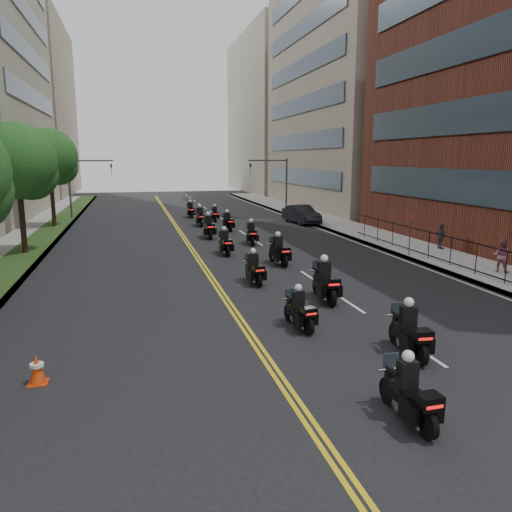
{
  "coord_description": "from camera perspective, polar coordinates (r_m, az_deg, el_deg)",
  "views": [
    {
      "loc": [
        -4.96,
        -7.25,
        5.64
      ],
      "look_at": [
        0.15,
        13.33,
        1.46
      ],
      "focal_mm": 35.0,
      "sensor_mm": 36.0,
      "label": 1
    }
  ],
  "objects": [
    {
      "name": "ground",
      "position": [
        10.44,
        18.51,
        -22.2
      ],
      "size": [
        160.0,
        160.0,
        0.0
      ],
      "primitive_type": "plane",
      "color": "black",
      "rests_on": "ground"
    },
    {
      "name": "sidewalk_right",
      "position": [
        36.86,
        13.64,
        2.14
      ],
      "size": [
        4.0,
        90.0,
        0.15
      ],
      "primitive_type": "cube",
      "color": "gray",
      "rests_on": "ground"
    },
    {
      "name": "sidewalk_left",
      "position": [
        33.47,
        -25.88,
        0.44
      ],
      "size": [
        4.0,
        90.0,
        0.15
      ],
      "primitive_type": "cube",
      "color": "gray",
      "rests_on": "ground"
    },
    {
      "name": "grass_strip",
      "position": [
        33.3,
        -24.55,
        0.67
      ],
      "size": [
        2.0,
        90.0,
        0.04
      ],
      "primitive_type": "cube",
      "color": "#213E16",
      "rests_on": "sidewalk_left"
    },
    {
      "name": "building_right_tan",
      "position": [
        61.96,
        12.2,
        19.59
      ],
      "size": [
        15.11,
        28.0,
        30.0
      ],
      "color": "gray",
      "rests_on": "ground"
    },
    {
      "name": "building_right_far",
      "position": [
        89.56,
        3.4,
        15.83
      ],
      "size": [
        15.0,
        28.0,
        26.0
      ],
      "primitive_type": "cube",
      "color": "gray",
      "rests_on": "ground"
    },
    {
      "name": "building_left_far",
      "position": [
        87.24,
        -26.1,
        14.88
      ],
      "size": [
        16.0,
        28.0,
        26.0
      ],
      "primitive_type": "cube",
      "color": "gray",
      "rests_on": "ground"
    },
    {
      "name": "iron_fence",
      "position": [
        25.45,
        25.23,
        -0.66
      ],
      "size": [
        0.05,
        28.0,
        1.5
      ],
      "color": "black",
      "rests_on": "sidewalk_right"
    },
    {
      "name": "traffic_signal_right",
      "position": [
        51.37,
        2.48,
        8.96
      ],
      "size": [
        4.09,
        0.2,
        5.6
      ],
      "color": "#3F3F44",
      "rests_on": "ground"
    },
    {
      "name": "traffic_signal_left",
      "position": [
        49.5,
        -19.46,
        8.26
      ],
      "size": [
        4.09,
        0.2,
        5.6
      ],
      "color": "#3F3F44",
      "rests_on": "ground"
    },
    {
      "name": "motorcycle_0",
      "position": [
        11.61,
        17.13,
        -14.93
      ],
      "size": [
        0.5,
        2.16,
        1.6
      ],
      "rotation": [
        0.0,
        0.0,
        0.03
      ],
      "color": "black",
      "rests_on": "ground"
    },
    {
      "name": "motorcycle_1",
      "position": [
        15.19,
        17.13,
        -8.44
      ],
      "size": [
        0.62,
        2.32,
        1.71
      ],
      "rotation": [
        0.0,
        0.0,
        -0.09
      ],
      "color": "black",
      "rests_on": "ground"
    },
    {
      "name": "motorcycle_2",
      "position": [
        16.83,
        5.01,
        -6.33
      ],
      "size": [
        0.63,
        2.05,
        1.52
      ],
      "rotation": [
        0.0,
        0.0,
        0.14
      ],
      "color": "black",
      "rests_on": "ground"
    },
    {
      "name": "motorcycle_3",
      "position": [
        20.1,
        7.88,
        -3.08
      ],
      "size": [
        0.6,
        2.53,
        1.87
      ],
      "rotation": [
        0.0,
        0.0,
        -0.04
      ],
      "color": "black",
      "rests_on": "ground"
    },
    {
      "name": "motorcycle_4",
      "position": [
        22.66,
        -0.23,
        -1.6
      ],
      "size": [
        0.55,
        2.2,
        1.63
      ],
      "rotation": [
        0.0,
        0.0,
        0.06
      ],
      "color": "black",
      "rests_on": "ground"
    },
    {
      "name": "motorcycle_5",
      "position": [
        26.72,
        2.62,
        0.48
      ],
      "size": [
        0.67,
        2.42,
        1.78
      ],
      "rotation": [
        0.0,
        0.0,
        0.1
      ],
      "color": "black",
      "rests_on": "ground"
    },
    {
      "name": "motorcycle_6",
      "position": [
        29.58,
        -3.59,
        1.43
      ],
      "size": [
        0.54,
        2.28,
        1.68
      ],
      "rotation": [
        0.0,
        0.0,
        0.04
      ],
      "color": "black",
      "rests_on": "ground"
    },
    {
      "name": "motorcycle_7",
      "position": [
        33.11,
        -0.53,
        2.5
      ],
      "size": [
        0.64,
        2.29,
        1.69
      ],
      "rotation": [
        0.0,
        0.0,
        -0.1
      ],
      "color": "black",
      "rests_on": "ground"
    },
    {
      "name": "motorcycle_8",
      "position": [
        35.81,
        -5.45,
        3.23
      ],
      "size": [
        0.58,
        2.55,
        1.88
      ],
      "rotation": [
        0.0,
        0.0,
        0.01
      ],
      "color": "black",
      "rests_on": "ground"
    },
    {
      "name": "motorcycle_9",
      "position": [
        39.33,
        -3.26,
        3.85
      ],
      "size": [
        0.61,
        2.27,
        1.68
      ],
      "rotation": [
        0.0,
        0.0,
        0.08
      ],
      "color": "black",
      "rests_on": "ground"
    },
    {
      "name": "motorcycle_10",
      "position": [
        42.29,
        -6.42,
        4.39
      ],
      "size": [
        0.58,
        2.47,
        1.82
      ],
      "rotation": [
        0.0,
        0.0,
        0.04
      ],
      "color": "black",
      "rests_on": "ground"
    },
    {
      "name": "motorcycle_11",
      "position": [
        45.28,
        -4.74,
        4.73
      ],
      "size": [
        0.53,
        2.11,
        1.56
      ],
      "rotation": [
        0.0,
        0.0,
        -0.06
      ],
      "color": "black",
      "rests_on": "ground"
    },
    {
      "name": "motorcycle_12",
      "position": [
        48.62,
        -7.5,
        5.17
      ],
      "size": [
        0.54,
        2.29,
        1.69
      ],
      "rotation": [
        0.0,
        0.0,
        0.04
      ],
      "color": "black",
      "rests_on": "ground"
    },
    {
      "name": "parked_sedan",
      "position": [
        44.0,
        5.2,
        4.78
      ],
      "size": [
        2.26,
        5.02,
        1.6
      ],
      "primitive_type": "imported",
      "rotation": [
        0.0,
        0.0,
        0.12
      ],
      "color": "black",
      "rests_on": "ground"
    },
    {
      "name": "pedestrian_b",
      "position": [
        27.07,
        26.26,
        0.05
      ],
      "size": [
        0.97,
        1.01,
        1.65
      ],
      "primitive_type": "imported",
      "rotation": [
        0.0,
        0.0,
        2.18
      ],
      "color": "#8A4B5A",
      "rests_on": "sidewalk_right"
    },
    {
      "name": "pedestrian_c",
      "position": [
        32.59,
        20.39,
        2.15
      ],
      "size": [
        0.46,
        0.95,
        1.58
      ],
      "primitive_type": "imported",
      "rotation": [
        0.0,
        0.0,
        1.49
      ],
      "color": "#38383F",
      "rests_on": "sidewalk_right"
    },
    {
      "name": "traffic_cone",
      "position": [
        14.08,
        -23.74,
        -11.79
      ],
      "size": [
        0.47,
        0.47,
        0.78
      ],
      "color": "red",
      "rests_on": "ground"
    }
  ]
}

